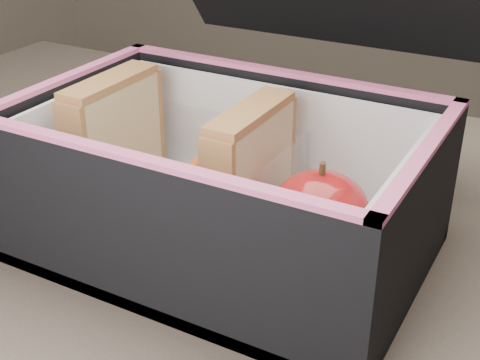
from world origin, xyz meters
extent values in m
cube|color=brown|center=(0.00, 0.00, 0.73)|extent=(1.20, 0.80, 0.03)
cube|color=#382D26|center=(-0.55, 0.35, 0.36)|extent=(0.05, 0.05, 0.72)
cube|color=#D2B883|center=(-0.11, -0.01, 0.82)|extent=(0.01, 0.10, 0.11)
cube|color=#D46066|center=(-0.11, -0.01, 0.82)|extent=(0.01, 0.10, 0.10)
cube|color=#D2B883|center=(-0.10, -0.01, 0.82)|extent=(0.01, 0.10, 0.11)
cube|color=#915A33|center=(-0.11, -0.01, 0.88)|extent=(0.03, 0.11, 0.01)
cube|color=#D2B883|center=(0.03, -0.01, 0.82)|extent=(0.01, 0.10, 0.11)
cube|color=#D46066|center=(0.03, -0.01, 0.82)|extent=(0.01, 0.10, 0.10)
cube|color=#D2B883|center=(0.04, -0.01, 0.82)|extent=(0.01, 0.10, 0.11)
cube|color=#915A33|center=(0.03, -0.01, 0.88)|extent=(0.03, 0.10, 0.01)
cylinder|color=#DA4E1C|center=(-0.04, -0.01, 0.78)|extent=(0.02, 0.08, 0.01)
cylinder|color=#DA4E1C|center=(-0.02, 0.01, 0.79)|extent=(0.02, 0.08, 0.01)
cylinder|color=#DA4E1C|center=(-0.04, 0.01, 0.80)|extent=(0.02, 0.08, 0.01)
cylinder|color=#DA4E1C|center=(-0.02, 0.01, 0.78)|extent=(0.02, 0.08, 0.01)
cylinder|color=#DA4E1C|center=(-0.02, -0.01, 0.79)|extent=(0.01, 0.08, 0.01)
cylinder|color=#DA4E1C|center=(-0.03, 0.00, 0.80)|extent=(0.01, 0.08, 0.01)
cylinder|color=#DA4E1C|center=(-0.04, -0.02, 0.78)|extent=(0.01, 0.08, 0.01)
cylinder|color=#DA4E1C|center=(-0.05, 0.01, 0.79)|extent=(0.01, 0.08, 0.01)
cylinder|color=#DA4E1C|center=(-0.02, 0.00, 0.80)|extent=(0.02, 0.08, 0.01)
cylinder|color=#DA4E1C|center=(-0.03, -0.01, 0.78)|extent=(0.01, 0.08, 0.01)
cube|color=white|center=(0.11, -0.02, 0.77)|extent=(0.10, 0.10, 0.01)
ellipsoid|color=maroon|center=(0.10, -0.02, 0.81)|extent=(0.10, 0.10, 0.07)
cylinder|color=#452F18|center=(0.10, -0.02, 0.85)|extent=(0.01, 0.01, 0.01)
camera|label=1|loc=(0.26, -0.44, 1.07)|focal=50.00mm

